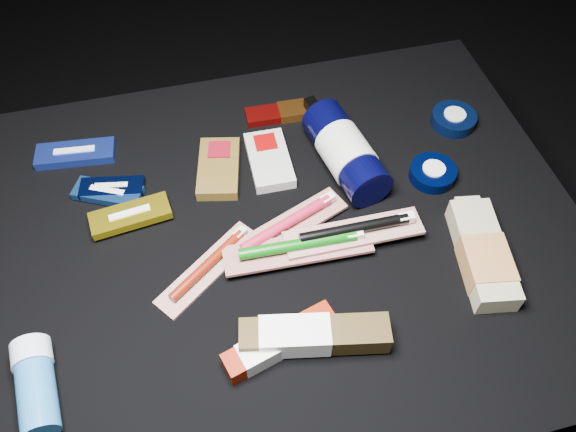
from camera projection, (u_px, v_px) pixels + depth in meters
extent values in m
plane|color=black|center=(282.00, 335.00, 1.23)|extent=(3.00, 3.00, 0.00)
cube|color=black|center=(282.00, 290.00, 1.06)|extent=(0.98, 0.78, 0.40)
cube|color=#1F37AD|center=(76.00, 153.00, 0.99)|extent=(0.14, 0.07, 0.02)
cube|color=silver|center=(75.00, 153.00, 0.99)|extent=(0.07, 0.02, 0.02)
cube|color=#1A4690|center=(108.00, 193.00, 0.94)|extent=(0.12, 0.09, 0.01)
cube|color=silver|center=(108.00, 193.00, 0.94)|extent=(0.06, 0.04, 0.02)
cube|color=black|center=(112.00, 188.00, 0.94)|extent=(0.11, 0.06, 0.01)
cube|color=silver|center=(112.00, 187.00, 0.94)|extent=(0.06, 0.02, 0.01)
cube|color=#AB9511|center=(131.00, 215.00, 0.90)|extent=(0.13, 0.06, 0.01)
cube|color=white|center=(130.00, 215.00, 0.90)|extent=(0.07, 0.02, 0.02)
cube|color=#564317|center=(219.00, 168.00, 0.97)|extent=(0.10, 0.14, 0.02)
cube|color=maroon|center=(220.00, 153.00, 0.99)|extent=(0.05, 0.05, 0.02)
cube|color=#B9B9B2|center=(269.00, 160.00, 0.98)|extent=(0.07, 0.13, 0.02)
cube|color=#7F0504|center=(266.00, 146.00, 1.00)|extent=(0.04, 0.04, 0.02)
cube|color=maroon|center=(282.00, 113.00, 1.05)|extent=(0.14, 0.05, 0.01)
cube|color=#9C561B|center=(294.00, 111.00, 1.06)|extent=(0.06, 0.05, 0.02)
cylinder|color=black|center=(346.00, 152.00, 0.95)|extent=(0.11, 0.20, 0.08)
cylinder|color=silver|center=(347.00, 154.00, 0.95)|extent=(0.09, 0.10, 0.08)
cylinder|color=black|center=(318.00, 112.00, 1.01)|extent=(0.03, 0.03, 0.03)
cube|color=black|center=(312.00, 106.00, 1.03)|extent=(0.03, 0.04, 0.02)
cylinder|color=black|center=(453.00, 119.00, 1.04)|extent=(0.08, 0.08, 0.02)
cylinder|color=silver|center=(454.00, 119.00, 1.04)|extent=(0.04, 0.04, 0.03)
cylinder|color=black|center=(433.00, 173.00, 0.96)|extent=(0.08, 0.08, 0.02)
cylinder|color=silver|center=(433.00, 172.00, 0.96)|extent=(0.04, 0.04, 0.02)
cube|color=tan|center=(482.00, 253.00, 0.85)|extent=(0.09, 0.19, 0.04)
cube|color=#AF7542|center=(486.00, 264.00, 0.84)|extent=(0.08, 0.09, 0.04)
cube|color=tan|center=(467.00, 206.00, 0.91)|extent=(0.04, 0.03, 0.03)
cylinder|color=#2267A5|center=(37.00, 398.00, 0.72)|extent=(0.06, 0.10, 0.05)
cylinder|color=silver|center=(32.00, 355.00, 0.75)|extent=(0.06, 0.04, 0.05)
cube|color=beige|center=(208.00, 268.00, 0.86)|extent=(0.18, 0.15, 0.01)
cylinder|color=#621507|center=(208.00, 265.00, 0.85)|extent=(0.13, 0.10, 0.02)
cube|color=beige|center=(240.00, 233.00, 0.88)|extent=(0.02, 0.02, 0.01)
cube|color=#A5A09B|center=(287.00, 228.00, 0.89)|extent=(0.21, 0.12, 0.01)
cylinder|color=#AC1936|center=(287.00, 223.00, 0.88)|extent=(0.16, 0.08, 0.02)
cube|color=white|center=(328.00, 199.00, 0.91)|extent=(0.03, 0.02, 0.01)
cube|color=#A69F9A|center=(298.00, 250.00, 0.86)|extent=(0.23, 0.06, 0.01)
cylinder|color=#08540B|center=(298.00, 245.00, 0.85)|extent=(0.18, 0.03, 0.02)
cube|color=white|center=(355.00, 235.00, 0.86)|extent=(0.03, 0.02, 0.01)
cube|color=beige|center=(354.00, 233.00, 0.87)|extent=(0.22, 0.05, 0.01)
cylinder|color=black|center=(354.00, 228.00, 0.86)|extent=(0.17, 0.02, 0.02)
cube|color=white|center=(406.00, 218.00, 0.87)|extent=(0.02, 0.01, 0.01)
cube|color=#851601|center=(281.00, 342.00, 0.77)|extent=(0.17, 0.08, 0.03)
cube|color=silver|center=(267.00, 349.00, 0.77)|extent=(0.09, 0.06, 0.03)
cube|color=#392910|center=(314.00, 336.00, 0.77)|extent=(0.21, 0.09, 0.04)
cube|color=white|center=(295.00, 336.00, 0.77)|extent=(0.10, 0.07, 0.04)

